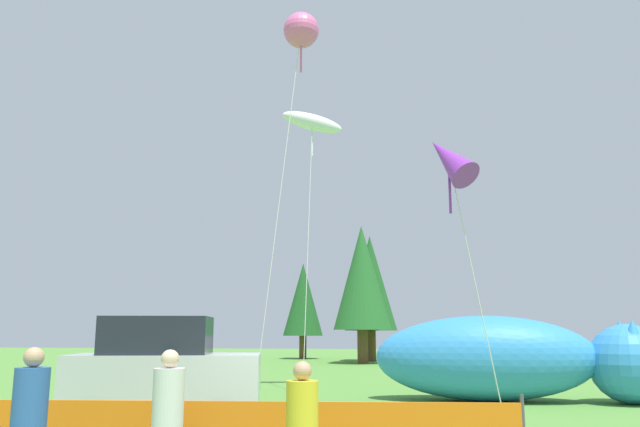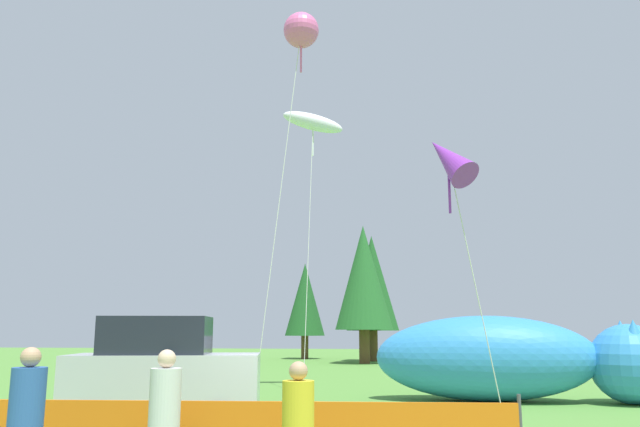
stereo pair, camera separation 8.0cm
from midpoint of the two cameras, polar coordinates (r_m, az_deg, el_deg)
The scene contains 10 objects.
parked_car at distance 13.65m, azimuth -14.27°, elevation -14.14°, with size 4.13×2.53×2.30m.
inflatable_cat at distance 19.42m, azimuth 17.03°, elevation -12.81°, with size 8.28×2.77×2.45m.
spectator_in_white_shirt at distance 8.30m, azimuth -14.05°, elevation -17.56°, with size 0.39×0.39×1.78m.
spectator_in_red_shirt at distance 8.33m, azimuth -25.34°, elevation -16.69°, with size 0.40×0.40×1.82m.
kite_purple_delta at distance 14.82m, azimuth 11.53°, elevation 4.90°, with size 1.84×1.58×6.72m.
kite_white_ghost at distance 23.46m, azimuth -0.81°, elevation 8.27°, with size 2.43×2.37×10.23m.
kite_pink_octopus at distance 18.92m, azimuth -1.87°, elevation 16.32°, with size 1.57×1.30×11.14m.
horizon_tree_east at distance 43.29m, azimuth 4.56°, elevation -6.37°, with size 3.57×3.57×8.53m.
horizon_tree_west at distance 46.59m, azimuth -1.61°, elevation -7.88°, with size 2.92×2.92×6.98m.
horizon_tree_mid at distance 40.12m, azimuth 3.79°, elevation -5.86°, with size 3.66×3.66×8.73m.
Camera 1 is at (2.33, -11.44, 2.01)m, focal length 35.00 mm.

